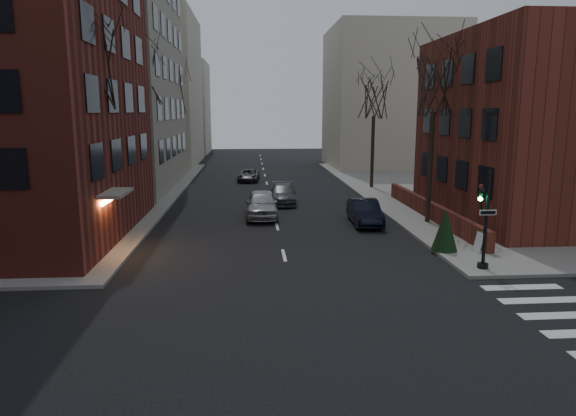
% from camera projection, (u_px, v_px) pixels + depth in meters
% --- Properties ---
extents(ground, '(160.00, 160.00, 0.00)m').
position_uv_depth(ground, '(319.00, 400.00, 11.73)').
color(ground, black).
rests_on(ground, ground).
extents(building_left_tan, '(18.00, 18.00, 28.00)m').
position_uv_depth(building_left_tan, '(55.00, 16.00, 41.22)').
color(building_left_tan, '#A09585').
rests_on(building_left_tan, ground).
extents(building_right_brick, '(12.00, 14.00, 11.00)m').
position_uv_depth(building_right_brick, '(552.00, 128.00, 30.52)').
color(building_right_brick, maroon).
rests_on(building_right_brick, ground).
extents(low_wall_right, '(0.35, 16.00, 1.00)m').
position_uv_depth(low_wall_right, '(430.00, 210.00, 30.90)').
color(low_wall_right, maroon).
rests_on(low_wall_right, sidewalk_far_right).
extents(building_distant_la, '(14.00, 16.00, 18.00)m').
position_uv_depth(building_distant_la, '(139.00, 90.00, 62.87)').
color(building_distant_la, beige).
rests_on(building_distant_la, ground).
extents(building_distant_ra, '(14.00, 14.00, 16.00)m').
position_uv_depth(building_distant_ra, '(390.00, 98.00, 60.33)').
color(building_distant_ra, beige).
rests_on(building_distant_ra, ground).
extents(building_distant_lb, '(10.00, 12.00, 14.00)m').
position_uv_depth(building_distant_lb, '(176.00, 108.00, 80.05)').
color(building_distant_lb, beige).
rests_on(building_distant_lb, ground).
extents(traffic_signal, '(0.76, 0.44, 4.00)m').
position_uv_depth(traffic_signal, '(484.00, 226.00, 20.77)').
color(traffic_signal, black).
rests_on(traffic_signal, sidewalk_far_right).
extents(tree_left_a, '(4.18, 4.18, 10.26)m').
position_uv_depth(tree_left_a, '(87.00, 67.00, 23.24)').
color(tree_left_a, '#2D231C').
rests_on(tree_left_a, sidewalk_far_left).
extents(tree_left_b, '(4.40, 4.40, 10.80)m').
position_uv_depth(tree_left_b, '(141.00, 75.00, 34.92)').
color(tree_left_b, '#2D231C').
rests_on(tree_left_b, sidewalk_far_left).
extents(tree_left_c, '(3.96, 3.96, 9.72)m').
position_uv_depth(tree_left_c, '(172.00, 95.00, 48.80)').
color(tree_left_c, '#2D231C').
rests_on(tree_left_c, sidewalk_far_left).
extents(tree_right_a, '(3.96, 3.96, 9.72)m').
position_uv_depth(tree_right_a, '(434.00, 83.00, 28.52)').
color(tree_right_a, '#2D231C').
rests_on(tree_right_a, sidewalk_far_right).
extents(tree_right_b, '(3.74, 3.74, 9.18)m').
position_uv_depth(tree_right_b, '(374.00, 98.00, 42.32)').
color(tree_right_b, '#2D231C').
rests_on(tree_right_b, sidewalk_far_right).
extents(streetlamp_near, '(0.36, 0.36, 6.28)m').
position_uv_depth(streetlamp_near, '(142.00, 148.00, 31.91)').
color(streetlamp_near, black).
rests_on(streetlamp_near, sidewalk_far_left).
extents(streetlamp_far, '(0.36, 0.36, 6.28)m').
position_uv_depth(streetlamp_far, '(183.00, 134.00, 51.51)').
color(streetlamp_far, black).
rests_on(streetlamp_far, sidewalk_far_left).
extents(parked_sedan, '(1.67, 4.43, 1.44)m').
position_uv_depth(parked_sedan, '(365.00, 212.00, 29.85)').
color(parked_sedan, black).
rests_on(parked_sedan, ground).
extents(car_lane_silver, '(2.06, 4.92, 1.66)m').
position_uv_depth(car_lane_silver, '(262.00, 204.00, 31.81)').
color(car_lane_silver, '#9A9B9F').
rests_on(car_lane_silver, ground).
extents(car_lane_gray, '(2.19, 4.80, 1.36)m').
position_uv_depth(car_lane_gray, '(283.00, 194.00, 36.63)').
color(car_lane_gray, '#414146').
rests_on(car_lane_gray, ground).
extents(car_lane_far, '(2.19, 4.17, 1.12)m').
position_uv_depth(car_lane_far, '(249.00, 175.00, 48.29)').
color(car_lane_far, '#3C3B40').
rests_on(car_lane_far, ground).
extents(sandwich_board, '(0.48, 0.62, 0.92)m').
position_uv_depth(sandwich_board, '(482.00, 242.00, 23.45)').
color(sandwich_board, silver).
rests_on(sandwich_board, sidewalk_far_right).
extents(evergreen_shrub, '(1.36, 1.36, 1.97)m').
position_uv_depth(evergreen_shrub, '(445.00, 229.00, 23.63)').
color(evergreen_shrub, black).
rests_on(evergreen_shrub, sidewalk_far_right).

